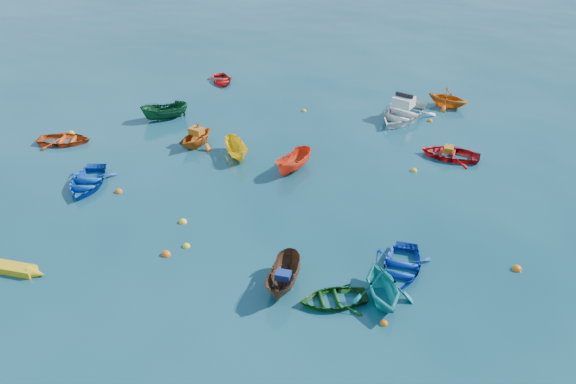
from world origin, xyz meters
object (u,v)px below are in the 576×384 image
(dinghy_blue_se, at_px, (401,271))
(motorboat_white, at_px, (402,118))
(dinghy_blue_sw, at_px, (88,186))
(kayak_yellow, at_px, (0,269))

(dinghy_blue_se, xyz_separation_m, motorboat_white, (-3.00, 15.11, 0.00))
(dinghy_blue_sw, height_order, dinghy_blue_se, dinghy_blue_sw)
(motorboat_white, bearing_deg, kayak_yellow, -106.73)
(dinghy_blue_sw, relative_size, motorboat_white, 0.73)
(dinghy_blue_se, relative_size, motorboat_white, 0.67)
(kayak_yellow, bearing_deg, motorboat_white, -37.36)
(dinghy_blue_sw, bearing_deg, motorboat_white, 26.21)
(kayak_yellow, xyz_separation_m, motorboat_white, (12.13, 20.88, 0.00))
(kayak_yellow, bearing_deg, dinghy_blue_se, -76.35)
(dinghy_blue_sw, bearing_deg, dinghy_blue_se, -24.39)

